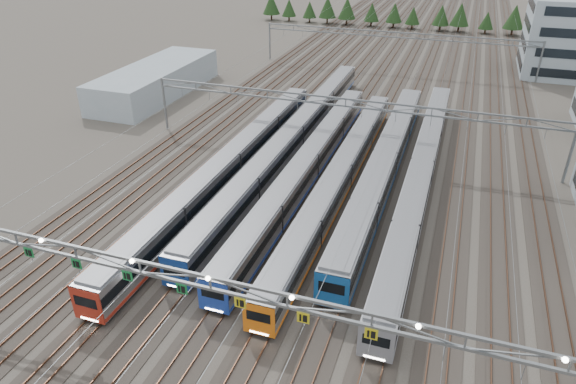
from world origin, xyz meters
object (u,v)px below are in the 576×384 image
(train_c, at_px, (308,165))
(west_shed, at_px, (156,80))
(train_f, at_px, (421,172))
(gantry_mid, at_px, (345,109))
(gantry_far, at_px, (396,39))
(train_d, at_px, (340,175))
(train_b, at_px, (294,137))
(train_e, at_px, (384,164))
(train_a, at_px, (230,165))
(gantry_near, at_px, (209,287))

(train_c, height_order, west_shed, west_shed)
(train_f, height_order, gantry_mid, gantry_mid)
(train_c, xyz_separation_m, gantry_far, (2.25, 54.65, 4.33))
(gantry_mid, height_order, west_shed, gantry_mid)
(train_d, height_order, gantry_far, gantry_far)
(train_b, height_order, train_e, train_e)
(train_f, bearing_deg, train_a, -164.77)
(train_d, xyz_separation_m, gantry_near, (-2.30, -29.20, 5.08))
(train_d, xyz_separation_m, gantry_mid, (-2.25, 10.92, 4.38))
(train_d, relative_size, train_f, 0.88)
(train_b, relative_size, gantry_mid, 1.16)
(train_e, height_order, train_f, train_e)
(train_b, relative_size, train_d, 1.25)
(gantry_mid, bearing_deg, west_shed, 159.59)
(train_a, bearing_deg, train_f, 15.23)
(train_d, height_order, train_f, train_f)
(gantry_far, height_order, west_shed, gantry_far)
(gantry_near, bearing_deg, gantry_mid, 89.93)
(train_d, distance_m, gantry_near, 29.73)
(west_shed, bearing_deg, train_b, -26.60)
(gantry_near, distance_m, west_shed, 66.88)
(train_c, height_order, gantry_far, gantry_far)
(train_f, distance_m, gantry_mid, 13.85)
(train_a, relative_size, west_shed, 1.82)
(train_c, relative_size, gantry_far, 0.93)
(train_d, distance_m, west_shed, 48.02)
(gantry_near, relative_size, gantry_far, 1.00)
(train_d, height_order, west_shed, west_shed)
(train_b, relative_size, train_f, 1.09)
(train_a, height_order, train_d, train_a)
(gantry_far, xyz_separation_m, west_shed, (-38.57, -30.64, -3.82))
(train_c, bearing_deg, train_b, 119.13)
(train_f, bearing_deg, train_d, -155.50)
(west_shed, bearing_deg, train_c, -33.47)
(train_d, relative_size, gantry_mid, 0.93)
(train_e, distance_m, train_f, 4.51)
(gantry_mid, height_order, gantry_far, same)
(train_b, bearing_deg, train_d, -46.05)
(train_a, distance_m, train_e, 19.08)
(train_b, xyz_separation_m, gantry_near, (6.70, -38.54, 5.01))
(train_b, xyz_separation_m, train_f, (18.00, -5.24, -0.03))
(train_d, xyz_separation_m, gantry_far, (-2.25, 55.92, 4.38))
(train_a, height_order, train_c, train_a)
(train_a, xyz_separation_m, train_e, (18.00, 6.31, 0.10))
(train_a, xyz_separation_m, train_d, (13.50, 2.02, -0.12))
(gantry_mid, bearing_deg, gantry_near, -90.07)
(train_b, xyz_separation_m, west_shed, (-31.82, 15.94, 0.50))
(train_c, relative_size, train_f, 0.88)
(train_c, height_order, gantry_near, gantry_near)
(train_b, relative_size, train_c, 1.25)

